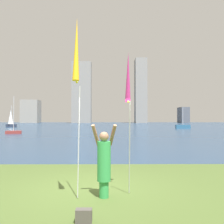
% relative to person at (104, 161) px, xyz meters
% --- Properties ---
extents(ground, '(120.00, 138.00, 0.12)m').
position_rel_person_xyz_m(ground, '(-0.38, 51.71, -0.95)').
color(ground, '#475B28').
extents(person, '(0.66, 0.49, 1.81)m').
position_rel_person_xyz_m(person, '(0.00, 0.00, 0.00)').
color(person, green).
rests_on(person, ground).
extents(kite_flag_left, '(0.16, 0.93, 4.37)m').
position_rel_person_xyz_m(kite_flag_left, '(-0.64, -0.35, 2.62)').
color(kite_flag_left, '#B2B2B7').
rests_on(kite_flag_left, ground).
extents(kite_flag_right, '(0.16, 0.90, 3.76)m').
position_rel_person_xyz_m(kite_flag_right, '(0.64, 0.64, 2.12)').
color(kite_flag_right, '#B2B2B7').
rests_on(kite_flag_right, ground).
extents(bag, '(0.31, 0.18, 0.26)m').
position_rel_person_xyz_m(bag, '(-0.34, -1.55, -0.76)').
color(bag, '#4C4742').
rests_on(bag, ground).
extents(sailboat_2, '(2.87, 0.85, 4.04)m').
position_rel_person_xyz_m(sailboat_2, '(14.30, 43.67, -0.51)').
color(sailboat_2, '#2D6084').
rests_on(sailboat_2, ground).
extents(sailboat_3, '(2.43, 1.61, 4.76)m').
position_rel_person_xyz_m(sailboat_3, '(-21.50, 50.51, 0.86)').
color(sailboat_3, '#333D51').
rests_on(sailboat_3, ground).
extents(sailboat_4, '(2.06, 1.26, 4.78)m').
position_rel_person_xyz_m(sailboat_4, '(-12.01, 26.47, -0.63)').
color(sailboat_4, maroon).
rests_on(sailboat_4, ground).
extents(skyline_tower_0, '(7.36, 6.81, 9.87)m').
position_rel_person_xyz_m(skyline_tower_0, '(-34.12, 106.41, 4.05)').
color(skyline_tower_0, gray).
rests_on(skyline_tower_0, ground).
extents(skyline_tower_1, '(7.95, 5.05, 25.43)m').
position_rel_person_xyz_m(skyline_tower_1, '(-11.59, 102.05, 11.83)').
color(skyline_tower_1, gray).
rests_on(skyline_tower_1, ground).
extents(skyline_tower_2, '(4.82, 7.10, 27.07)m').
position_rel_person_xyz_m(skyline_tower_2, '(13.25, 103.46, 12.65)').
color(skyline_tower_2, gray).
rests_on(skyline_tower_2, ground).
extents(skyline_tower_3, '(3.47, 7.62, 6.75)m').
position_rel_person_xyz_m(skyline_tower_3, '(32.21, 106.29, 2.49)').
color(skyline_tower_3, '#565B66').
rests_on(skyline_tower_3, ground).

